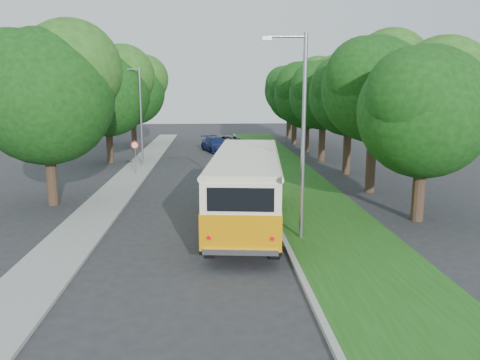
{
  "coord_description": "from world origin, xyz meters",
  "views": [
    {
      "loc": [
        0.82,
        -20.22,
        6.0
      ],
      "look_at": [
        2.16,
        2.52,
        1.5
      ],
      "focal_mm": 35.0,
      "sensor_mm": 36.0,
      "label": 1
    }
  ],
  "objects": [
    {
      "name": "ground",
      "position": [
        0.0,
        0.0,
        0.0
      ],
      "size": [
        120.0,
        120.0,
        0.0
      ],
      "primitive_type": "plane",
      "color": "#29292B",
      "rests_on": "ground"
    },
    {
      "name": "car_grey",
      "position": [
        2.25,
        25.73,
        0.68
      ],
      "size": [
        3.09,
        5.2,
        1.35
      ],
      "primitive_type": "imported",
      "rotation": [
        0.0,
        0.0,
        -0.18
      ],
      "color": "#53565A",
      "rests_on": "ground"
    },
    {
      "name": "lamppost_near",
      "position": [
        4.21,
        -2.5,
        4.37
      ],
      "size": [
        1.71,
        0.16,
        8.0
      ],
      "color": "gray",
      "rests_on": "ground"
    },
    {
      "name": "curb",
      "position": [
        3.6,
        5.0,
        0.07
      ],
      "size": [
        0.2,
        70.0,
        0.15
      ],
      "primitive_type": "cube",
      "color": "gray",
      "rests_on": "ground"
    },
    {
      "name": "grass_verge",
      "position": [
        5.95,
        5.0,
        0.07
      ],
      "size": [
        4.5,
        70.0,
        0.13
      ],
      "primitive_type": "cube",
      "color": "#1E5015",
      "rests_on": "ground"
    },
    {
      "name": "sidewalk",
      "position": [
        -4.8,
        5.0,
        0.06
      ],
      "size": [
        2.2,
        70.0,
        0.12
      ],
      "primitive_type": "cube",
      "color": "gray",
      "rests_on": "ground"
    },
    {
      "name": "treeline",
      "position": [
        3.15,
        17.99,
        5.93
      ],
      "size": [
        24.27,
        41.91,
        9.46
      ],
      "color": "#332319",
      "rests_on": "ground"
    },
    {
      "name": "warning_sign",
      "position": [
        -4.5,
        11.98,
        1.71
      ],
      "size": [
        0.56,
        0.1,
        2.5
      ],
      "color": "gray",
      "rests_on": "ground"
    },
    {
      "name": "car_blue",
      "position": [
        1.12,
        24.33,
        0.69
      ],
      "size": [
        3.28,
        5.11,
        1.38
      ],
      "primitive_type": "imported",
      "rotation": [
        0.0,
        0.0,
        0.31
      ],
      "color": "navy",
      "rests_on": "ground"
    },
    {
      "name": "vintage_bus",
      "position": [
        2.28,
        -0.18,
        1.64
      ],
      "size": [
        4.0,
        11.27,
        3.28
      ],
      "primitive_type": null,
      "rotation": [
        0.0,
        0.0,
        -0.11
      ],
      "color": "orange",
      "rests_on": "ground"
    },
    {
      "name": "lamppost_far",
      "position": [
        -4.7,
        16.0,
        4.12
      ],
      "size": [
        1.71,
        0.16,
        7.5
      ],
      "color": "gray",
      "rests_on": "ground"
    },
    {
      "name": "car_white",
      "position": [
        2.75,
        17.69,
        0.64
      ],
      "size": [
        1.39,
        3.87,
        1.27
      ],
      "primitive_type": "imported",
      "rotation": [
        0.0,
        0.0,
        -0.01
      ],
      "color": "silver",
      "rests_on": "ground"
    },
    {
      "name": "car_silver",
      "position": [
        1.91,
        11.14,
        0.69
      ],
      "size": [
        2.2,
        4.23,
        1.38
      ],
      "primitive_type": "imported",
      "rotation": [
        0.0,
        0.0,
        0.15
      ],
      "color": "#BCBCC1",
      "rests_on": "ground"
    }
  ]
}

